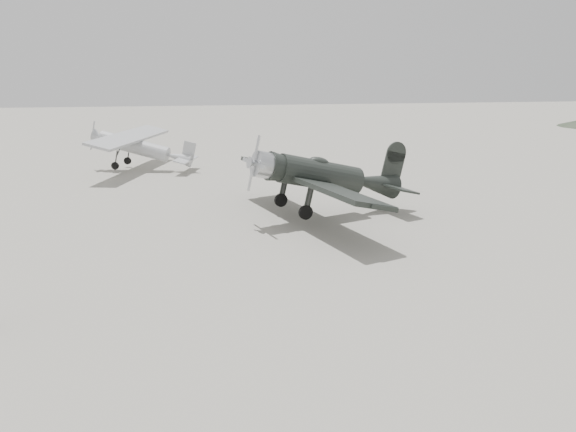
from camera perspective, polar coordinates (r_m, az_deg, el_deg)
name	(u,v)px	position (r m, az deg, el deg)	size (l,w,h in m)	color
ground	(297,282)	(18.09, 0.95, -6.73)	(160.00, 160.00, 0.00)	gray
lowwing_monoplane	(327,176)	(25.26, 3.94, 4.03)	(7.99, 10.98, 3.55)	black
highwing_monoplane	(138,144)	(37.95, -14.95, 7.09)	(7.01, 9.74, 2.77)	#AEB0B3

